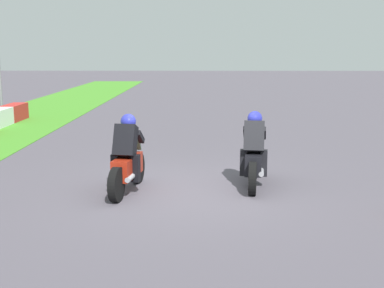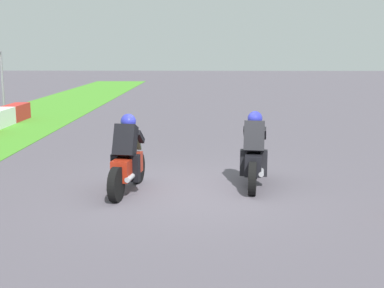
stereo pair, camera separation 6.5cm
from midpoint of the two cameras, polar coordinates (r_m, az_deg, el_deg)
ground_plane at (r=10.18m, az=-0.73°, el=-5.19°), size 120.00×120.00×0.00m
rider_lane_a at (r=10.52m, az=6.64°, el=-1.26°), size 2.04×0.58×1.51m
rider_lane_b at (r=10.08m, az=-7.29°, el=-1.78°), size 2.04×0.60×1.51m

